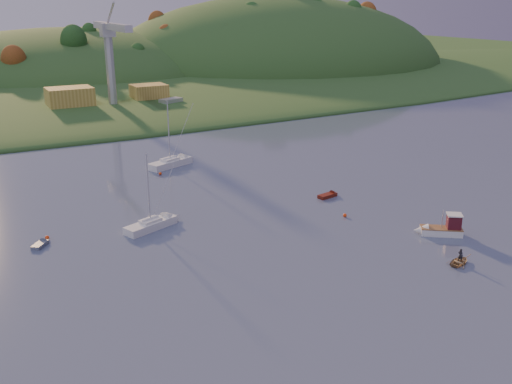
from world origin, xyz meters
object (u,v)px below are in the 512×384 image
sailboat_far (170,162)px  canoe (460,261)px  red_tender (331,195)px  grey_dinghy (42,243)px  fishing_boat (438,228)px  sailboat_near (151,224)px

sailboat_far → canoe: bearing=-96.0°
red_tender → grey_dinghy: red_tender is taller
fishing_boat → sailboat_near: sailboat_near is taller
fishing_boat → canoe: bearing=96.6°
fishing_boat → canoe: (-4.13, -7.29, -0.52)m
grey_dinghy → sailboat_near: bearing=-57.7°
sailboat_far → canoe: (14.16, -52.63, -0.44)m
fishing_boat → red_tender: fishing_boat is taller
sailboat_far → red_tender: size_ratio=3.08×
fishing_boat → grey_dinghy: size_ratio=2.02×
fishing_boat → canoe: size_ratio=1.96×
fishing_boat → sailboat_far: size_ratio=0.50×
canoe → red_tender: 25.84m
fishing_boat → grey_dinghy: bearing=10.9°
sailboat_near → fishing_boat: bearing=-52.7°
sailboat_far → grey_dinghy: 35.55m
red_tender → sailboat_near: bearing=167.7°
canoe → grey_dinghy: bearing=40.1°
canoe → grey_dinghy: size_ratio=1.03×
sailboat_near → canoe: bearing=-65.6°
grey_dinghy → red_tender: bearing=-54.2°
grey_dinghy → fishing_boat: bearing=-76.4°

